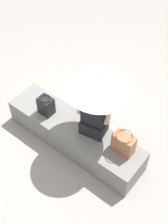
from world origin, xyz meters
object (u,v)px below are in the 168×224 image
person_seated (94,112)px  tote_bag_canvas (123,143)px  parasol (100,82)px  handbag_black (46,106)px

person_seated → tote_bag_canvas: (-0.50, 0.03, -0.23)m
person_seated → parasol: (-0.04, -0.03, 0.54)m
person_seated → handbag_black: person_seated is taller
handbag_black → tote_bag_canvas: 1.26m
tote_bag_canvas → parasol: bearing=-6.9°
handbag_black → tote_bag_canvas: (-1.26, -0.13, 0.01)m
person_seated → parasol: 0.55m
person_seated → parasol: bearing=-146.9°
parasol → tote_bag_canvas: parasol is taller
handbag_black → person_seated: bearing=-168.1°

